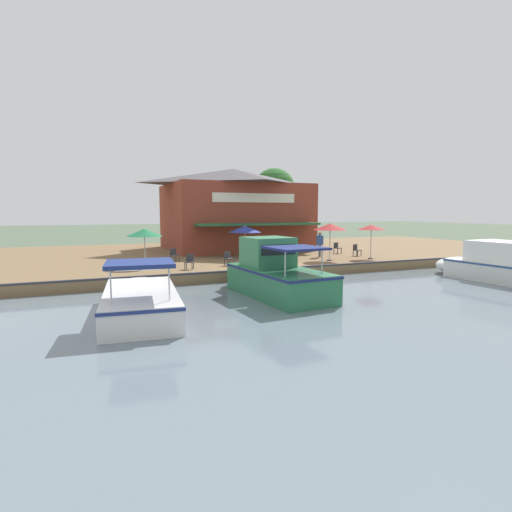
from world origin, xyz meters
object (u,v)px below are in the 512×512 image
(cafe_chair_under_first_umbrella, at_px, (228,258))
(cafe_chair_facing_river, at_px, (337,247))
(person_mid_patio, at_px, (320,241))
(motorboat_mid_row, at_px, (510,267))
(cafe_chair_beside_entrance, at_px, (189,261))
(patio_umbrella_near_quay_edge, at_px, (371,227))
(waterfront_restaurant, at_px, (234,208))
(motorboat_second_along, at_px, (140,298))
(tree_upstream_bank, at_px, (274,191))
(cafe_chair_mid_patio, at_px, (174,254))
(patio_umbrella_mid_patio_left, at_px, (330,227))
(motorboat_nearest_quay, at_px, (271,274))
(cafe_chair_far_corner_seat, at_px, (356,249))
(patio_umbrella_back_row, at_px, (245,229))
(patio_umbrella_mid_patio_right, at_px, (144,233))

(cafe_chair_under_first_umbrella, bearing_deg, cafe_chair_facing_river, 108.56)
(person_mid_patio, bearing_deg, motorboat_mid_row, 28.80)
(cafe_chair_beside_entrance, height_order, person_mid_patio, person_mid_patio)
(patio_umbrella_near_quay_edge, relative_size, cafe_chair_under_first_umbrella, 2.80)
(waterfront_restaurant, bearing_deg, motorboat_second_along, -29.62)
(cafe_chair_beside_entrance, bearing_deg, person_mid_patio, 103.59)
(motorboat_mid_row, distance_m, tree_upstream_bank, 21.78)
(cafe_chair_under_first_umbrella, bearing_deg, cafe_chair_beside_entrance, -75.32)
(motorboat_mid_row, bearing_deg, cafe_chair_under_first_umbrella, -122.69)
(cafe_chair_mid_patio, bearing_deg, motorboat_mid_row, 53.61)
(patio_umbrella_mid_patio_left, distance_m, motorboat_nearest_quay, 9.39)
(waterfront_restaurant, relative_size, motorboat_second_along, 1.67)
(person_mid_patio, bearing_deg, cafe_chair_under_first_umbrella, -76.79)
(waterfront_restaurant, distance_m, cafe_chair_mid_patio, 10.44)
(waterfront_restaurant, bearing_deg, tree_upstream_bank, 111.83)
(motorboat_mid_row, bearing_deg, cafe_chair_far_corner_seat, -164.66)
(patio_umbrella_back_row, xyz_separation_m, motorboat_nearest_quay, (9.31, -2.36, -1.66))
(patio_umbrella_back_row, bearing_deg, patio_umbrella_mid_patio_left, 54.06)
(tree_upstream_bank, bearing_deg, cafe_chair_beside_entrance, -41.17)
(cafe_chair_beside_entrance, distance_m, tree_upstream_bank, 18.00)
(motorboat_nearest_quay, xyz_separation_m, motorboat_mid_row, (2.19, 13.14, -0.12))
(cafe_chair_far_corner_seat, distance_m, tree_upstream_bank, 12.11)
(person_mid_patio, relative_size, motorboat_nearest_quay, 0.26)
(cafe_chair_beside_entrance, xyz_separation_m, motorboat_mid_row, (7.72, 15.61, -0.22))
(waterfront_restaurant, distance_m, patio_umbrella_mid_patio_left, 11.23)
(motorboat_mid_row, bearing_deg, person_mid_patio, -151.20)
(motorboat_mid_row, xyz_separation_m, motorboat_second_along, (-0.96, -19.10, -0.23))
(patio_umbrella_mid_patio_right, height_order, motorboat_nearest_quay, patio_umbrella_mid_patio_right)
(patio_umbrella_mid_patio_right, relative_size, tree_upstream_bank, 0.31)
(patio_umbrella_mid_patio_right, relative_size, motorboat_mid_row, 0.24)
(waterfront_restaurant, height_order, patio_umbrella_mid_patio_right, waterfront_restaurant)
(cafe_chair_mid_patio, height_order, motorboat_nearest_quay, motorboat_nearest_quay)
(patio_umbrella_mid_patio_right, bearing_deg, patio_umbrella_mid_patio_left, 81.66)
(patio_umbrella_back_row, distance_m, patio_umbrella_mid_patio_left, 5.80)
(cafe_chair_mid_patio, height_order, motorboat_second_along, motorboat_second_along)
(patio_umbrella_mid_patio_left, xyz_separation_m, cafe_chair_facing_river, (-3.67, 3.09, -1.76))
(motorboat_second_along, bearing_deg, tree_upstream_bank, 143.04)
(patio_umbrella_near_quay_edge, bearing_deg, tree_upstream_bank, -174.34)
(waterfront_restaurant, distance_m, cafe_chair_far_corner_seat, 11.47)
(patio_umbrella_mid_patio_right, xyz_separation_m, motorboat_mid_row, (9.81, 17.75, -1.76))
(patio_umbrella_mid_patio_left, height_order, cafe_chair_under_first_umbrella, patio_umbrella_mid_patio_left)
(patio_umbrella_near_quay_edge, distance_m, person_mid_patio, 3.65)
(motorboat_nearest_quay, bearing_deg, cafe_chair_mid_patio, -164.80)
(cafe_chair_mid_patio, xyz_separation_m, person_mid_patio, (1.42, 10.11, 0.66))
(patio_umbrella_mid_patio_left, bearing_deg, motorboat_nearest_quay, -50.06)
(waterfront_restaurant, distance_m, patio_umbrella_back_row, 7.77)
(patio_umbrella_mid_patio_left, height_order, motorboat_nearest_quay, patio_umbrella_mid_patio_left)
(cafe_chair_far_corner_seat, bearing_deg, tree_upstream_bank, -172.17)
(patio_umbrella_mid_patio_right, xyz_separation_m, cafe_chair_under_first_umbrella, (1.43, 4.68, -1.54))
(cafe_chair_mid_patio, height_order, cafe_chair_facing_river, same)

